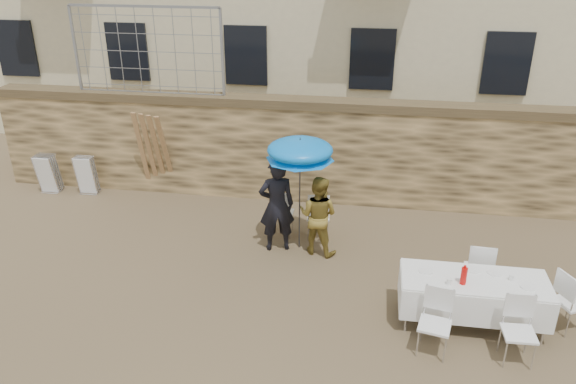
# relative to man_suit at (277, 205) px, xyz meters

# --- Properties ---
(ground) EXTENTS (80.00, 80.00, 0.00)m
(ground) POSITION_rel_man_suit_xyz_m (-0.11, -2.71, -0.88)
(ground) COLOR brown
(ground) RESTS_ON ground
(stone_wall) EXTENTS (13.00, 0.50, 2.20)m
(stone_wall) POSITION_rel_man_suit_xyz_m (-0.11, 2.29, 0.22)
(stone_wall) COLOR olive
(stone_wall) RESTS_ON ground
(chain_link_fence) EXTENTS (3.20, 0.06, 1.80)m
(chain_link_fence) POSITION_rel_man_suit_xyz_m (-3.11, 2.29, 2.22)
(chain_link_fence) COLOR gray
(chain_link_fence) RESTS_ON stone_wall
(man_suit) EXTENTS (0.74, 0.59, 1.76)m
(man_suit) POSITION_rel_man_suit_xyz_m (0.00, 0.00, 0.00)
(man_suit) COLOR black
(man_suit) RESTS_ON ground
(woman_dress) EXTENTS (0.85, 0.74, 1.48)m
(woman_dress) POSITION_rel_man_suit_xyz_m (0.75, 0.00, -0.14)
(woman_dress) COLOR #B49437
(woman_dress) RESTS_ON ground
(umbrella) EXTENTS (1.20, 1.20, 1.98)m
(umbrella) POSITION_rel_man_suit_xyz_m (0.40, 0.10, 0.98)
(umbrella) COLOR #3F3F44
(umbrella) RESTS_ON ground
(couple_chair_left) EXTENTS (0.48, 0.48, 0.96)m
(couple_chair_left) POSITION_rel_man_suit_xyz_m (0.00, 0.55, -0.40)
(couple_chair_left) COLOR white
(couple_chair_left) RESTS_ON ground
(couple_chair_right) EXTENTS (0.52, 0.52, 0.96)m
(couple_chair_right) POSITION_rel_man_suit_xyz_m (0.70, 0.55, -0.40)
(couple_chair_right) COLOR white
(couple_chair_right) RESTS_ON ground
(banquet_table) EXTENTS (2.10, 0.85, 0.78)m
(banquet_table) POSITION_rel_man_suit_xyz_m (3.22, -1.73, -0.15)
(banquet_table) COLOR white
(banquet_table) RESTS_ON ground
(soda_bottle) EXTENTS (0.09, 0.09, 0.26)m
(soda_bottle) POSITION_rel_man_suit_xyz_m (3.02, -1.88, 0.02)
(soda_bottle) COLOR red
(soda_bottle) RESTS_ON banquet_table
(table_chair_front_left) EXTENTS (0.57, 0.57, 0.96)m
(table_chair_front_left) POSITION_rel_man_suit_xyz_m (2.62, -2.48, -0.40)
(table_chair_front_left) COLOR white
(table_chair_front_left) RESTS_ON ground
(table_chair_front_right) EXTENTS (0.50, 0.50, 0.96)m
(table_chair_front_right) POSITION_rel_man_suit_xyz_m (3.72, -2.48, -0.40)
(table_chair_front_right) COLOR white
(table_chair_front_right) RESTS_ON ground
(table_chair_back) EXTENTS (0.50, 0.50, 0.96)m
(table_chair_back) POSITION_rel_man_suit_xyz_m (3.42, -0.93, -0.40)
(table_chair_back) COLOR white
(table_chair_back) RESTS_ON ground
(table_chair_side) EXTENTS (0.64, 0.64, 0.96)m
(table_chair_side) POSITION_rel_man_suit_xyz_m (4.62, -1.63, -0.40)
(table_chair_side) COLOR white
(table_chair_side) RESTS_ON ground
(chair_stack_left) EXTENTS (0.46, 0.40, 0.92)m
(chair_stack_left) POSITION_rel_man_suit_xyz_m (-5.50, 1.81, -0.42)
(chair_stack_left) COLOR white
(chair_stack_left) RESTS_ON ground
(chair_stack_right) EXTENTS (0.46, 0.32, 0.92)m
(chair_stack_right) POSITION_rel_man_suit_xyz_m (-4.60, 1.81, -0.42)
(chair_stack_right) COLOR white
(chair_stack_right) RESTS_ON ground
(wood_planks) EXTENTS (0.70, 0.20, 2.00)m
(wood_planks) POSITION_rel_man_suit_xyz_m (-3.00, 1.88, 0.12)
(wood_planks) COLOR #A37749
(wood_planks) RESTS_ON ground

